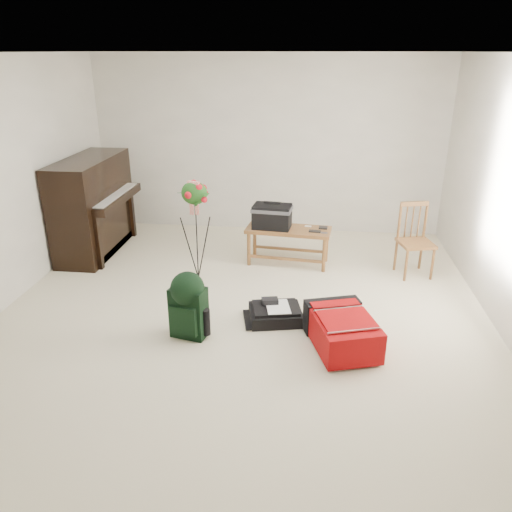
# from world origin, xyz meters

# --- Properties ---
(floor) EXTENTS (5.00, 5.50, 0.01)m
(floor) POSITION_xyz_m (0.00, 0.00, 0.00)
(floor) COLOR beige
(floor) RESTS_ON ground
(ceiling) EXTENTS (5.00, 5.50, 0.01)m
(ceiling) POSITION_xyz_m (0.00, 0.00, 2.50)
(ceiling) COLOR white
(ceiling) RESTS_ON wall_back
(wall_back) EXTENTS (5.00, 0.04, 2.50)m
(wall_back) POSITION_xyz_m (0.00, 2.75, 1.25)
(wall_back) COLOR beige
(wall_back) RESTS_ON floor
(piano) EXTENTS (0.71, 1.50, 1.25)m
(piano) POSITION_xyz_m (-2.19, 1.60, 0.60)
(piano) COLOR black
(piano) RESTS_ON floor
(bench) EXTENTS (1.08, 0.52, 0.80)m
(bench) POSITION_xyz_m (0.25, 1.43, 0.57)
(bench) COLOR brown
(bench) RESTS_ON floor
(dining_chair) EXTENTS (0.45, 0.45, 0.87)m
(dining_chair) POSITION_xyz_m (1.90, 1.29, 0.42)
(dining_chair) COLOR brown
(dining_chair) RESTS_ON floor
(red_suitcase) EXTENTS (0.71, 0.89, 0.32)m
(red_suitcase) POSITION_xyz_m (0.98, -0.40, 0.17)
(red_suitcase) COLOR #A6070D
(red_suitcase) RESTS_ON floor
(black_duffel) EXTENTS (0.58, 0.50, 0.21)m
(black_duffel) POSITION_xyz_m (0.35, -0.03, 0.08)
(black_duffel) COLOR black
(black_duffel) RESTS_ON floor
(green_backpack) EXTENTS (0.36, 0.33, 0.65)m
(green_backpack) POSITION_xyz_m (-0.44, -0.42, 0.36)
(green_backpack) COLOR black
(green_backpack) RESTS_ON floor
(flower_stand) EXTENTS (0.48, 0.48, 1.21)m
(flower_stand) POSITION_xyz_m (-0.65, 0.86, 0.59)
(flower_stand) COLOR black
(flower_stand) RESTS_ON floor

